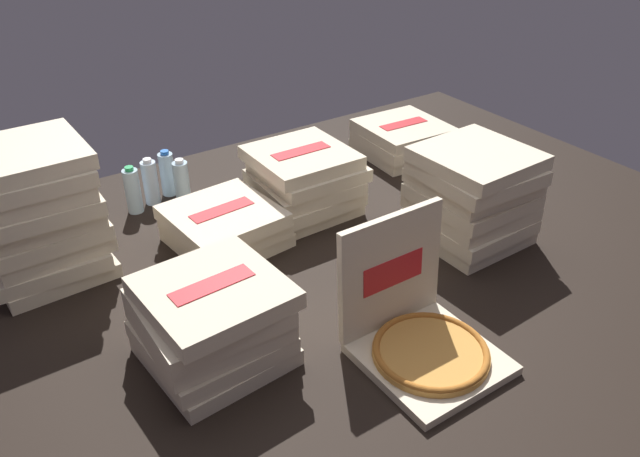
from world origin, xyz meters
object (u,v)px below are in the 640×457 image
pizza_stack_left_mid (472,196)px  pizza_stack_right_mid (212,322)px  water_bottle_2 (133,191)px  water_bottle_3 (182,183)px  pizza_stack_right_far (225,226)px  water_bottle_0 (151,182)px  pizza_stack_left_near (37,213)px  pizza_stack_center_far (402,139)px  open_pizza_box (419,331)px  water_bottle_1 (167,174)px  pizza_stack_center_near (304,182)px

pizza_stack_left_mid → pizza_stack_right_mid: pizza_stack_left_mid is taller
water_bottle_2 → water_bottle_3: size_ratio=1.00×
pizza_stack_right_far → water_bottle_0: bearing=102.8°
pizza_stack_left_near → water_bottle_3: (0.58, 0.19, -0.14)m
water_bottle_2 → pizza_stack_center_far: bearing=-8.4°
water_bottle_3 → pizza_stack_right_far: bearing=-90.0°
pizza_stack_right_mid → water_bottle_0: (0.20, 0.98, -0.03)m
open_pizza_box → pizza_stack_left_near: pizza_stack_left_near is taller
water_bottle_1 → water_bottle_2: same height
open_pizza_box → pizza_stack_left_near: 1.30m
water_bottle_1 → pizza_stack_left_near: bearing=-151.8°
pizza_stack_right_mid → pizza_stack_center_far: (1.36, 0.77, -0.05)m
pizza_stack_center_far → water_bottle_3: bearing=172.6°
pizza_stack_left_mid → water_bottle_0: bearing=133.4°
water_bottle_1 → water_bottle_3: 0.11m
pizza_stack_left_near → pizza_stack_right_mid: size_ratio=1.16×
pizza_stack_center_far → pizza_stack_right_mid: bearing=-150.6°
water_bottle_2 → water_bottle_3: bearing=-13.7°
pizza_stack_center_near → pizza_stack_right_mid: bearing=-139.7°
pizza_stack_left_mid → water_bottle_3: pizza_stack_left_mid is taller
pizza_stack_right_mid → water_bottle_3: pizza_stack_right_mid is taller
open_pizza_box → water_bottle_3: 1.24m
pizza_stack_left_mid → pizza_stack_center_far: pizza_stack_left_mid is taller
water_bottle_3 → pizza_stack_left_near: bearing=-161.7°
water_bottle_3 → water_bottle_2: bearing=166.3°
pizza_stack_right_far → pizza_stack_right_mid: bearing=-119.9°
pizza_stack_right_far → pizza_stack_center_near: size_ratio=1.05×
pizza_stack_right_far → water_bottle_3: bearing=90.0°
pizza_stack_center_far → water_bottle_1: 1.11m
pizza_stack_left_mid → pizza_stack_center_far: bearing=68.1°
open_pizza_box → pizza_stack_right_mid: 0.59m
pizza_stack_left_mid → water_bottle_1: size_ratio=2.00×
water_bottle_0 → water_bottle_2: size_ratio=1.00×
open_pizza_box → pizza_stack_center_far: open_pizza_box is taller
water_bottle_1 → water_bottle_2: size_ratio=1.00×
water_bottle_3 → pizza_stack_right_mid: bearing=-108.4°
open_pizza_box → water_bottle_0: 1.33m
pizza_stack_center_far → water_bottle_2: bearing=171.6°
water_bottle_0 → water_bottle_2: (-0.09, -0.03, 0.00)m
pizza_stack_left_mid → water_bottle_0: pizza_stack_left_mid is taller
pizza_stack_right_mid → water_bottle_1: pizza_stack_right_mid is taller
pizza_stack_center_near → pizza_stack_left_near: size_ratio=0.86×
pizza_stack_center_near → water_bottle_0: 0.63m
pizza_stack_right_far → water_bottle_1: bearing=91.9°
pizza_stack_right_far → water_bottle_3: (0.00, 0.38, 0.02)m
open_pizza_box → pizza_stack_center_near: open_pizza_box is taller
pizza_stack_right_far → pizza_stack_left_near: size_ratio=0.90×
pizza_stack_right_far → pizza_stack_center_far: 1.09m
pizza_stack_center_near → pizza_stack_left_near: pizza_stack_left_near is taller
water_bottle_0 → pizza_stack_right_far: bearing=-77.2°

